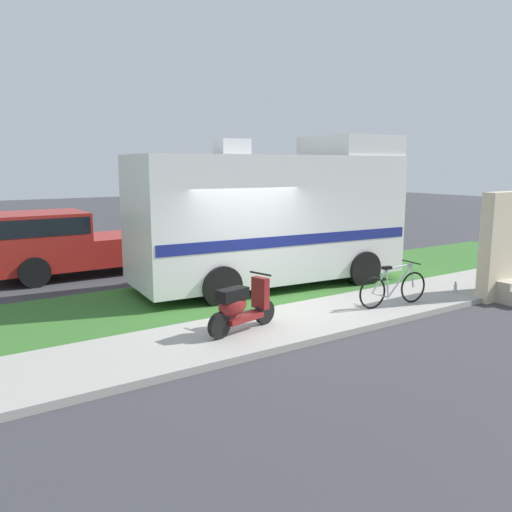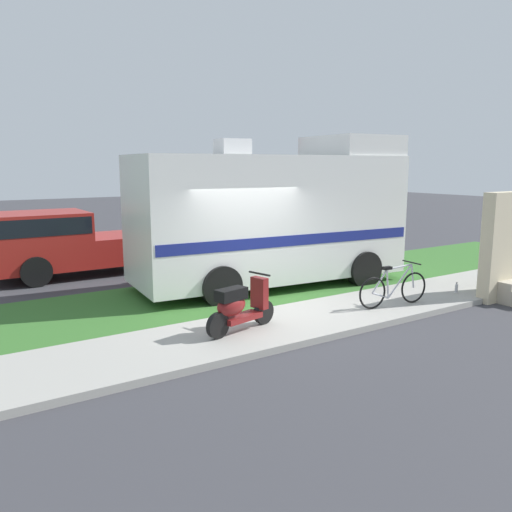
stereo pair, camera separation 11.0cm
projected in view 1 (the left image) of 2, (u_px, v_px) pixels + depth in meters
The scene contains 8 objects.
ground_plane at pixel (262, 311), 10.70m from camera, with size 80.00×80.00×0.00m, color #38383D.
sidewalk at pixel (298, 322), 9.71m from camera, with size 24.00×2.00×0.12m.
grass_strip at pixel (225, 294), 11.92m from camera, with size 24.00×3.40×0.08m.
motorhome_rv at pixel (273, 216), 12.51m from camera, with size 6.76×2.93×3.69m.
scooter at pixel (240, 306), 8.90m from camera, with size 1.54×0.62×0.97m.
bicycle at pixel (393, 288), 10.58m from camera, with size 1.72×0.52×0.88m.
pickup_truck_near at pixel (71, 241), 13.97m from camera, with size 5.71×2.11×1.76m.
bottle_green at pixel (455, 288), 11.74m from camera, with size 0.07×0.07×0.24m.
Camera 1 is at (-5.87, -8.51, 2.97)m, focal length 36.30 mm.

